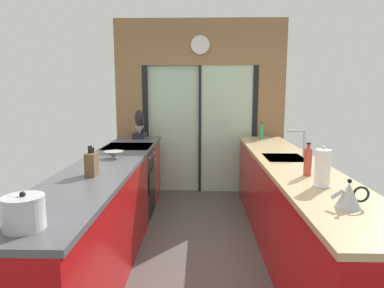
{
  "coord_description": "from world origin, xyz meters",
  "views": [
    {
      "loc": [
        0.0,
        -3.0,
        1.62
      ],
      "look_at": [
        -0.08,
        0.65,
        1.04
      ],
      "focal_mm": 32.02,
      "sensor_mm": 36.0,
      "label": 1
    }
  ],
  "objects_px": {
    "soap_bottle_far": "(261,132)",
    "soap_bottle_near": "(308,161)",
    "knife_block": "(92,164)",
    "paper_towel_roll": "(322,169)",
    "kettle": "(349,195)",
    "oven_range": "(129,182)",
    "stock_pot": "(24,212)",
    "mixing_bowl": "(114,155)",
    "stand_mixer": "(139,127)"
  },
  "relations": [
    {
      "from": "kettle",
      "to": "soap_bottle_far",
      "type": "bearing_deg",
      "value": 90.04
    },
    {
      "from": "stock_pot",
      "to": "kettle",
      "type": "bearing_deg",
      "value": 11.22
    },
    {
      "from": "knife_block",
      "to": "stand_mixer",
      "type": "relative_size",
      "value": 0.61
    },
    {
      "from": "mixing_bowl",
      "to": "kettle",
      "type": "xyz_separation_m",
      "value": [
        1.78,
        -1.48,
        0.04
      ]
    },
    {
      "from": "mixing_bowl",
      "to": "soap_bottle_far",
      "type": "distance_m",
      "value": 2.31
    },
    {
      "from": "paper_towel_roll",
      "to": "stock_pot",
      "type": "bearing_deg",
      "value": -155.65
    },
    {
      "from": "stand_mixer",
      "to": "paper_towel_roll",
      "type": "relative_size",
      "value": 1.38
    },
    {
      "from": "oven_range",
      "to": "stock_pot",
      "type": "xyz_separation_m",
      "value": [
        0.02,
        -2.62,
        0.55
      ]
    },
    {
      "from": "oven_range",
      "to": "soap_bottle_far",
      "type": "relative_size",
      "value": 3.79
    },
    {
      "from": "soap_bottle_near",
      "to": "kettle",
      "type": "bearing_deg",
      "value": -89.87
    },
    {
      "from": "soap_bottle_far",
      "to": "paper_towel_roll",
      "type": "bearing_deg",
      "value": -90.0
    },
    {
      "from": "mixing_bowl",
      "to": "soap_bottle_far",
      "type": "xyz_separation_m",
      "value": [
        1.78,
        1.47,
        0.06
      ]
    },
    {
      "from": "oven_range",
      "to": "stock_pot",
      "type": "bearing_deg",
      "value": -89.6
    },
    {
      "from": "knife_block",
      "to": "kettle",
      "type": "relative_size",
      "value": 1.1
    },
    {
      "from": "oven_range",
      "to": "soap_bottle_near",
      "type": "xyz_separation_m",
      "value": [
        1.8,
        -1.47,
        0.58
      ]
    },
    {
      "from": "oven_range",
      "to": "soap_bottle_far",
      "type": "distance_m",
      "value": 2.01
    },
    {
      "from": "knife_block",
      "to": "stock_pot",
      "type": "bearing_deg",
      "value": -90.0
    },
    {
      "from": "knife_block",
      "to": "kettle",
      "type": "xyz_separation_m",
      "value": [
        1.78,
        -0.74,
        -0.02
      ]
    },
    {
      "from": "mixing_bowl",
      "to": "knife_block",
      "type": "height_order",
      "value": "knife_block"
    },
    {
      "from": "paper_towel_roll",
      "to": "mixing_bowl",
      "type": "bearing_deg",
      "value": 150.05
    },
    {
      "from": "kettle",
      "to": "knife_block",
      "type": "bearing_deg",
      "value": 157.34
    },
    {
      "from": "mixing_bowl",
      "to": "kettle",
      "type": "distance_m",
      "value": 2.32
    },
    {
      "from": "soap_bottle_far",
      "to": "stock_pot",
      "type": "bearing_deg",
      "value": -118.32
    },
    {
      "from": "kettle",
      "to": "soap_bottle_far",
      "type": "relative_size",
      "value": 0.96
    },
    {
      "from": "stand_mixer",
      "to": "soap_bottle_near",
      "type": "relative_size",
      "value": 1.52
    },
    {
      "from": "knife_block",
      "to": "soap_bottle_far",
      "type": "xyz_separation_m",
      "value": [
        1.78,
        2.21,
        0.0
      ]
    },
    {
      "from": "paper_towel_roll",
      "to": "soap_bottle_near",
      "type": "bearing_deg",
      "value": 90.0
    },
    {
      "from": "soap_bottle_near",
      "to": "soap_bottle_far",
      "type": "xyz_separation_m",
      "value": [
        -0.0,
        2.16,
        -0.02
      ]
    },
    {
      "from": "stock_pot",
      "to": "kettle",
      "type": "height_order",
      "value": "stock_pot"
    },
    {
      "from": "soap_bottle_far",
      "to": "soap_bottle_near",
      "type": "bearing_deg",
      "value": -90.0
    },
    {
      "from": "kettle",
      "to": "stand_mixer",
      "type": "bearing_deg",
      "value": 120.72
    },
    {
      "from": "stand_mixer",
      "to": "soap_bottle_far",
      "type": "xyz_separation_m",
      "value": [
        1.78,
        -0.05,
        -0.06
      ]
    },
    {
      "from": "kettle",
      "to": "soap_bottle_near",
      "type": "relative_size",
      "value": 0.84
    },
    {
      "from": "stock_pot",
      "to": "kettle",
      "type": "xyz_separation_m",
      "value": [
        1.78,
        0.35,
        -0.01
      ]
    },
    {
      "from": "stock_pot",
      "to": "mixing_bowl",
      "type": "bearing_deg",
      "value": 90.0
    },
    {
      "from": "kettle",
      "to": "oven_range",
      "type": "bearing_deg",
      "value": 128.48
    },
    {
      "from": "soap_bottle_far",
      "to": "knife_block",
      "type": "bearing_deg",
      "value": -128.91
    },
    {
      "from": "stand_mixer",
      "to": "soap_bottle_near",
      "type": "height_order",
      "value": "stand_mixer"
    },
    {
      "from": "knife_block",
      "to": "paper_towel_roll",
      "type": "distance_m",
      "value": 1.8
    },
    {
      "from": "stock_pot",
      "to": "paper_towel_roll",
      "type": "xyz_separation_m",
      "value": [
        1.78,
        0.81,
        0.05
      ]
    },
    {
      "from": "stand_mixer",
      "to": "kettle",
      "type": "distance_m",
      "value": 3.49
    },
    {
      "from": "stock_pot",
      "to": "soap_bottle_near",
      "type": "height_order",
      "value": "soap_bottle_near"
    },
    {
      "from": "paper_towel_roll",
      "to": "soap_bottle_far",
      "type": "bearing_deg",
      "value": 90.0
    },
    {
      "from": "knife_block",
      "to": "stand_mixer",
      "type": "height_order",
      "value": "stand_mixer"
    },
    {
      "from": "oven_range",
      "to": "stand_mixer",
      "type": "distance_m",
      "value": 0.96
    },
    {
      "from": "mixing_bowl",
      "to": "knife_block",
      "type": "relative_size",
      "value": 0.8
    },
    {
      "from": "stand_mixer",
      "to": "soap_bottle_far",
      "type": "distance_m",
      "value": 1.78
    },
    {
      "from": "stand_mixer",
      "to": "stock_pot",
      "type": "bearing_deg",
      "value": -90.0
    },
    {
      "from": "kettle",
      "to": "paper_towel_roll",
      "type": "distance_m",
      "value": 0.46
    },
    {
      "from": "stand_mixer",
      "to": "soap_bottle_near",
      "type": "distance_m",
      "value": 2.84
    }
  ]
}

